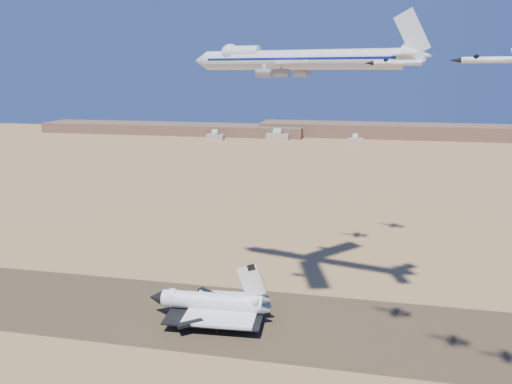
% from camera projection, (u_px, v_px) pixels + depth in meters
% --- Properties ---
extents(ground, '(1200.00, 1200.00, 0.00)m').
position_uv_depth(ground, '(225.00, 317.00, 180.67)').
color(ground, '#A47849').
rests_on(ground, ground).
extents(runway, '(600.00, 50.00, 0.06)m').
position_uv_depth(runway, '(225.00, 317.00, 180.66)').
color(runway, '#4A3A25').
rests_on(runway, ground).
extents(ridgeline, '(960.00, 90.00, 18.00)m').
position_uv_depth(ridgeline, '(375.00, 132.00, 667.84)').
color(ridgeline, brown).
rests_on(ridgeline, ground).
extents(hangars, '(200.50, 29.50, 30.00)m').
position_uv_depth(hangars, '(274.00, 136.00, 647.52)').
color(hangars, '#ADA799').
rests_on(hangars, ground).
extents(shuttle, '(44.50, 28.77, 21.90)m').
position_uv_depth(shuttle, '(211.00, 303.00, 178.75)').
color(shuttle, white).
rests_on(shuttle, runway).
extents(carrier_747, '(84.54, 63.75, 21.02)m').
position_uv_depth(carrier_747, '(291.00, 60.00, 172.53)').
color(carrier_747, silver).
extents(crew_a, '(0.50, 0.67, 1.66)m').
position_uv_depth(crew_a, '(223.00, 326.00, 173.12)').
color(crew_a, '#BF440B').
rests_on(crew_a, runway).
extents(crew_b, '(0.68, 0.95, 1.77)m').
position_uv_depth(crew_b, '(217.00, 331.00, 169.19)').
color(crew_b, '#BF440B').
rests_on(crew_b, runway).
extents(crew_c, '(1.03, 0.76, 1.57)m').
position_uv_depth(crew_c, '(230.00, 326.00, 173.24)').
color(crew_c, '#BF440B').
rests_on(crew_c, runway).
extents(chase_jet_a, '(14.52, 8.39, 3.69)m').
position_uv_depth(chase_jet_a, '(397.00, 63.00, 122.30)').
color(chase_jet_a, silver).
extents(chase_jet_b, '(13.92, 8.08, 3.54)m').
position_uv_depth(chase_jet_b, '(489.00, 60.00, 102.65)').
color(chase_jet_b, silver).
extents(chase_jet_e, '(15.97, 8.66, 3.98)m').
position_uv_depth(chase_jet_e, '(345.00, 63.00, 208.79)').
color(chase_jet_e, silver).
extents(chase_jet_f, '(15.85, 9.34, 4.06)m').
position_uv_depth(chase_jet_f, '(393.00, 50.00, 221.69)').
color(chase_jet_f, silver).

